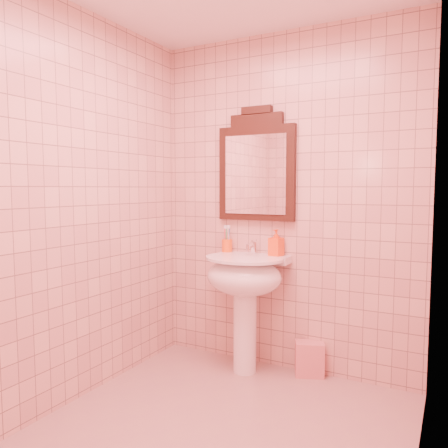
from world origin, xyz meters
The scene contains 8 objects.
floor centered at (0.00, 0.00, 0.00)m, with size 2.20×2.20×0.00m, color #A68077.
back_wall centered at (0.00, 1.10, 1.25)m, with size 2.00×0.02×2.50m, color #DEAC9A.
pedestal_sink centered at (-0.22, 0.87, 0.66)m, with size 0.58×0.58×0.86m.
faucet centered at (-0.22, 1.01, 0.92)m, with size 0.04×0.16×0.11m.
mirror centered at (-0.22, 1.07, 1.51)m, with size 0.61×0.06×0.85m.
toothbrush_cup centered at (-0.45, 1.04, 0.92)m, with size 0.08×0.08×0.19m.
soap_dispenser centered at (-0.04, 1.03, 0.96)m, with size 0.09×0.09×0.20m, color #F14B14.
towel centered at (0.23, 1.04, 0.12)m, with size 0.20×0.14×0.25m, color #DA8180.
Camera 1 is at (1.12, -1.98, 1.36)m, focal length 35.00 mm.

